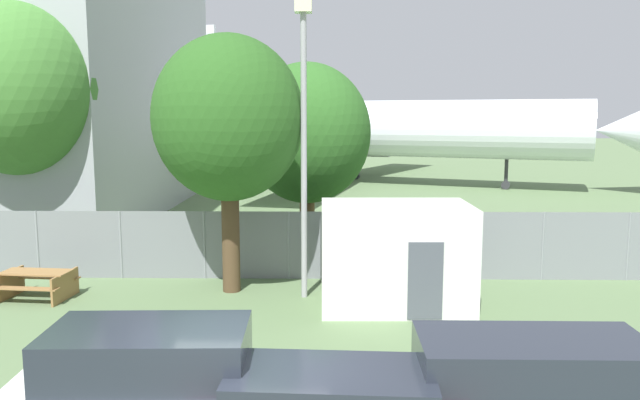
{
  "coord_description": "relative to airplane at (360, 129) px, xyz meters",
  "views": [
    {
      "loc": [
        1.25,
        -8.52,
        4.97
      ],
      "look_at": [
        0.9,
        12.89,
        2.0
      ],
      "focal_mm": 35.0,
      "sensor_mm": 36.0,
      "label": 1
    }
  ],
  "objects": [
    {
      "name": "car_dark_green_van_near_left",
      "position": [
        0.75,
        -36.28,
        -2.95
      ],
      "size": [
        4.55,
        1.79,
        1.79
      ],
      "rotation": [
        0.0,
        0.0,
        -0.01
      ],
      "color": "black",
      "rests_on": "ground"
    },
    {
      "name": "tree_far_right",
      "position": [
        -4.93,
        -27.78,
        0.92
      ],
      "size": [
        4.13,
        4.13,
        7.12
      ],
      "color": "#4C3823",
      "rests_on": "ground"
    },
    {
      "name": "car_white_van_far_left",
      "position": [
        -4.81,
        -36.16,
        -2.91
      ],
      "size": [
        4.07,
        2.0,
        1.88
      ],
      "rotation": [
        0.0,
        0.0,
        0.03
      ],
      "color": "black",
      "rests_on": "ground"
    },
    {
      "name": "portable_cabin",
      "position": [
        -0.46,
        -29.05,
        -2.56
      ],
      "size": [
        3.85,
        2.6,
        2.67
      ],
      "rotation": [
        0.0,
        0.0,
        0.01
      ],
      "color": "silver",
      "rests_on": "ground"
    },
    {
      "name": "perimeter_fence",
      "position": [
        -3.41,
        -26.44,
        -2.86
      ],
      "size": [
        56.07,
        0.07,
        2.06
      ],
      "color": "gray",
      "rests_on": "ground"
    },
    {
      "name": "picnic_bench_near_cabin",
      "position": [
        -10.08,
        -28.61,
        -3.42
      ],
      "size": [
        1.92,
        1.55,
        0.76
      ],
      "rotation": [
        0.0,
        0.0,
        -0.09
      ],
      "color": "olive",
      "rests_on": "ground"
    },
    {
      "name": "light_mast",
      "position": [
        -2.85,
        -28.31,
        0.93
      ],
      "size": [
        0.44,
        0.44,
        7.91
      ],
      "color": "#99999E",
      "rests_on": "ground"
    },
    {
      "name": "tree_near_hangar",
      "position": [
        -2.98,
        -22.58,
        0.37
      ],
      "size": [
        4.55,
        4.55,
        6.78
      ],
      "color": "brown",
      "rests_on": "ground"
    },
    {
      "name": "airplane",
      "position": [
        0.0,
        0.0,
        0.0
      ],
      "size": [
        37.51,
        30.19,
        11.75
      ],
      "rotation": [
        0.0,
        0.0,
        -0.36
      ],
      "color": "white",
      "rests_on": "ground"
    },
    {
      "name": "tree_left_of_cabin",
      "position": [
        -13.3,
        -22.52,
        1.9
      ],
      "size": [
        5.58,
        5.58,
        8.9
      ],
      "color": "brown",
      "rests_on": "ground"
    }
  ]
}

